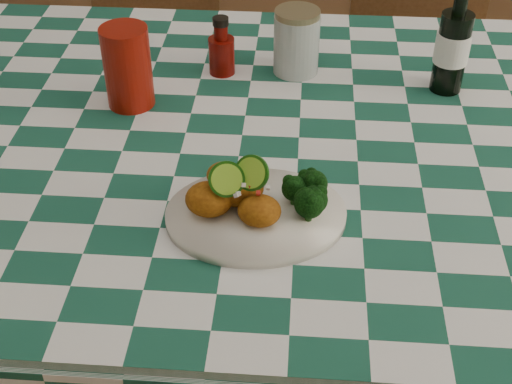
# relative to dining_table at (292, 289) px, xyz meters

# --- Properties ---
(dining_table) EXTENTS (1.66, 1.06, 0.79)m
(dining_table) POSITION_rel_dining_table_xyz_m (0.00, 0.00, 0.00)
(dining_table) COLOR #18503D
(dining_table) RESTS_ON ground
(plate) EXTENTS (0.31, 0.25, 0.02)m
(plate) POSITION_rel_dining_table_xyz_m (-0.06, -0.23, 0.40)
(plate) COLOR silver
(plate) RESTS_ON dining_table
(fried_chicken_pile) EXTENTS (0.14, 0.10, 0.09)m
(fried_chicken_pile) POSITION_rel_dining_table_xyz_m (-0.08, -0.23, 0.45)
(fried_chicken_pile) COLOR #A35D0F
(fried_chicken_pile) RESTS_ON plate
(broccoli_side) EXTENTS (0.07, 0.07, 0.05)m
(broccoli_side) POSITION_rel_dining_table_xyz_m (0.02, -0.22, 0.44)
(broccoli_side) COLOR black
(broccoli_side) RESTS_ON plate
(red_tumbler) EXTENTS (0.12, 0.12, 0.16)m
(red_tumbler) POSITION_rel_dining_table_xyz_m (-0.32, 0.09, 0.47)
(red_tumbler) COLOR maroon
(red_tumbler) RESTS_ON dining_table
(ketchup_bottle) EXTENTS (0.07, 0.07, 0.12)m
(ketchup_bottle) POSITION_rel_dining_table_xyz_m (-0.16, 0.23, 0.45)
(ketchup_bottle) COLOR #5C0904
(ketchup_bottle) RESTS_ON dining_table
(mason_jar) EXTENTS (0.12, 0.12, 0.13)m
(mason_jar) POSITION_rel_dining_table_xyz_m (-0.01, 0.24, 0.46)
(mason_jar) COLOR #B2BCBA
(mason_jar) RESTS_ON dining_table
(beer_bottle) EXTENTS (0.07, 0.07, 0.23)m
(beer_bottle) POSITION_rel_dining_table_xyz_m (0.28, 0.19, 0.51)
(beer_bottle) COLOR black
(beer_bottle) RESTS_ON dining_table
(wooden_chair_left) EXTENTS (0.48, 0.49, 0.83)m
(wooden_chair_left) POSITION_rel_dining_table_xyz_m (-0.39, 0.77, 0.02)
(wooden_chair_left) COLOR #472814
(wooden_chair_left) RESTS_ON ground
(wooden_chair_right) EXTENTS (0.38, 0.40, 0.83)m
(wooden_chair_right) POSITION_rel_dining_table_xyz_m (0.32, 0.69, 0.02)
(wooden_chair_right) COLOR #472814
(wooden_chair_right) RESTS_ON ground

